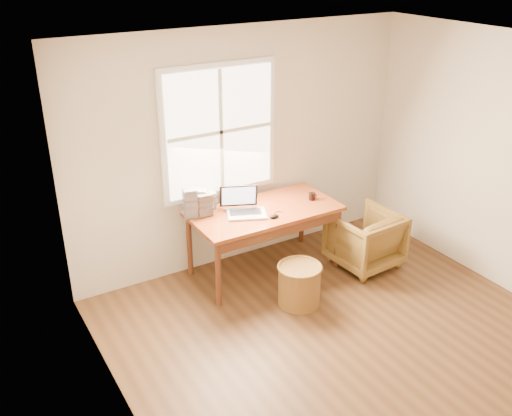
{
  "coord_description": "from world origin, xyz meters",
  "views": [
    {
      "loc": [
        -2.88,
        -2.88,
        3.34
      ],
      "look_at": [
        -0.19,
        1.65,
        0.87
      ],
      "focal_mm": 40.0,
      "sensor_mm": 36.0,
      "label": 1
    }
  ],
  "objects_px": {
    "coffee_mug": "(312,196)",
    "cd_stack_a": "(200,201)",
    "desk": "(264,211)",
    "armchair": "(365,239)",
    "wicker_stool": "(299,285)",
    "laptop": "(247,201)"
  },
  "relations": [
    {
      "from": "armchair",
      "to": "cd_stack_a",
      "type": "relative_size",
      "value": 2.69
    },
    {
      "from": "coffee_mug",
      "to": "cd_stack_a",
      "type": "distance_m",
      "value": 1.25
    },
    {
      "from": "laptop",
      "to": "armchair",
      "type": "bearing_deg",
      "value": 4.98
    },
    {
      "from": "armchair",
      "to": "laptop",
      "type": "distance_m",
      "value": 1.46
    },
    {
      "from": "desk",
      "to": "wicker_stool",
      "type": "height_order",
      "value": "desk"
    },
    {
      "from": "wicker_stool",
      "to": "laptop",
      "type": "relative_size",
      "value": 0.97
    },
    {
      "from": "wicker_stool",
      "to": "coffee_mug",
      "type": "bearing_deg",
      "value": 47.79
    },
    {
      "from": "armchair",
      "to": "cd_stack_a",
      "type": "distance_m",
      "value": 1.9
    },
    {
      "from": "wicker_stool",
      "to": "armchair",
      "type": "bearing_deg",
      "value": 14.18
    },
    {
      "from": "armchair",
      "to": "laptop",
      "type": "height_order",
      "value": "laptop"
    },
    {
      "from": "cd_stack_a",
      "to": "desk",
      "type": "bearing_deg",
      "value": -23.44
    },
    {
      "from": "laptop",
      "to": "cd_stack_a",
      "type": "bearing_deg",
      "value": 166.36
    },
    {
      "from": "wicker_stool",
      "to": "coffee_mug",
      "type": "distance_m",
      "value": 1.08
    },
    {
      "from": "coffee_mug",
      "to": "cd_stack_a",
      "type": "xyz_separation_m",
      "value": [
        -1.2,
        0.33,
        0.09
      ]
    },
    {
      "from": "laptop",
      "to": "cd_stack_a",
      "type": "height_order",
      "value": "laptop"
    },
    {
      "from": "wicker_stool",
      "to": "cd_stack_a",
      "type": "relative_size",
      "value": 1.62
    },
    {
      "from": "desk",
      "to": "laptop",
      "type": "bearing_deg",
      "value": -173.08
    },
    {
      "from": "coffee_mug",
      "to": "desk",
      "type": "bearing_deg",
      "value": -164.93
    },
    {
      "from": "coffee_mug",
      "to": "wicker_stool",
      "type": "bearing_deg",
      "value": -111.68
    },
    {
      "from": "laptop",
      "to": "desk",
      "type": "bearing_deg",
      "value": 30.71
    },
    {
      "from": "desk",
      "to": "armchair",
      "type": "relative_size",
      "value": 2.28
    },
    {
      "from": "armchair",
      "to": "coffee_mug",
      "type": "distance_m",
      "value": 0.77
    }
  ]
}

